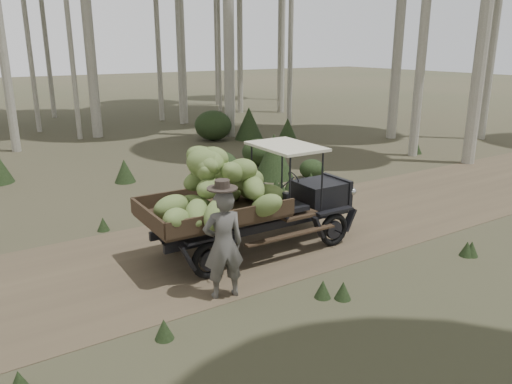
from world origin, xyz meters
The scene contains 5 objects.
ground centered at (0.00, 0.00, 0.00)m, with size 120.00×120.00×0.00m, color #473D2B.
dirt_track centered at (0.00, 0.00, 0.00)m, with size 70.00×4.00×0.01m, color brown.
banana_truck centered at (0.75, -0.43, 1.29)m, with size 4.53×2.12×2.24m.
farmer centered at (-0.25, -1.76, 0.92)m, with size 0.73×0.57×1.94m.
undergrowth centered at (-0.42, 3.49, 0.53)m, with size 23.73×21.36×1.35m.
Camera 1 is at (-3.75, -8.09, 3.90)m, focal length 35.00 mm.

